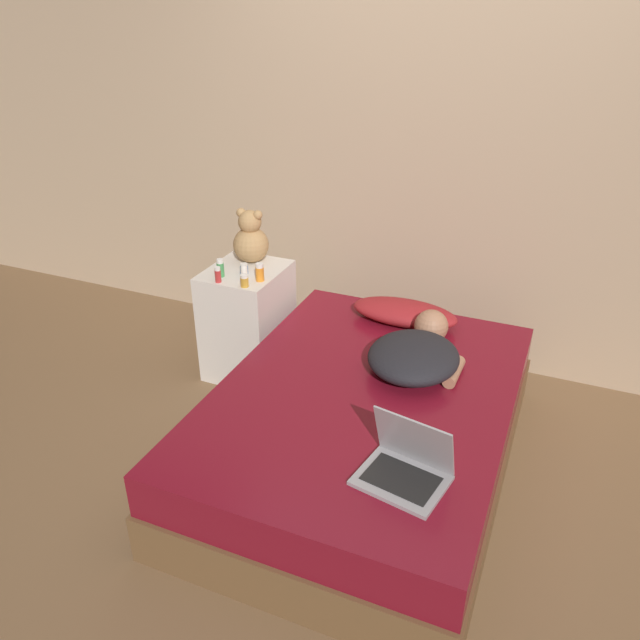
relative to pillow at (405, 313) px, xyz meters
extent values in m
plane|color=brown|center=(0.02, -0.70, -0.49)|extent=(12.00, 12.00, 0.00)
cube|color=tan|center=(0.02, 0.49, 0.81)|extent=(8.00, 0.06, 2.60)
cube|color=brown|center=(0.02, -0.70, -0.37)|extent=(1.30, 1.83, 0.23)
cube|color=maroon|center=(0.02, -0.70, -0.16)|extent=(1.28, 1.79, 0.20)
cube|color=silver|center=(-0.89, -0.15, -0.16)|extent=(0.41, 0.47, 0.65)
ellipsoid|color=maroon|center=(0.00, 0.00, 0.00)|extent=(0.58, 0.26, 0.12)
ellipsoid|color=black|center=(0.18, -0.46, 0.02)|extent=(0.44, 0.48, 0.15)
sphere|color=#A87556|center=(0.18, -0.15, 0.03)|extent=(0.17, 0.17, 0.17)
cylinder|color=#A87556|center=(0.37, -0.44, -0.03)|extent=(0.06, 0.21, 0.06)
cube|color=#9E9EA3|center=(0.34, -1.22, -0.05)|extent=(0.36, 0.30, 0.02)
cube|color=black|center=(0.34, -1.22, -0.04)|extent=(0.29, 0.22, 0.00)
cube|color=#9E9EA3|center=(0.36, -1.13, 0.08)|extent=(0.32, 0.14, 0.23)
cube|color=black|center=(0.36, -1.13, 0.08)|extent=(0.29, 0.12, 0.20)
sphere|color=tan|center=(-0.91, -0.03, 0.26)|extent=(0.20, 0.20, 0.20)
sphere|color=tan|center=(-0.91, -0.03, 0.40)|extent=(0.13, 0.13, 0.13)
sphere|color=tan|center=(-0.97, -0.03, 0.45)|extent=(0.05, 0.05, 0.05)
sphere|color=tan|center=(-0.86, -0.03, 0.45)|extent=(0.05, 0.05, 0.05)
cylinder|color=#3D8E4C|center=(-0.97, -0.28, 0.20)|extent=(0.04, 0.04, 0.08)
cylinder|color=white|center=(-0.97, -0.28, 0.25)|extent=(0.04, 0.04, 0.02)
cylinder|color=white|center=(-0.84, -0.24, 0.19)|extent=(0.04, 0.04, 0.06)
cylinder|color=white|center=(-0.84, -0.24, 0.23)|extent=(0.03, 0.03, 0.02)
cylinder|color=#B72D2D|center=(-0.94, -0.35, 0.20)|extent=(0.03, 0.03, 0.07)
cylinder|color=white|center=(-0.94, -0.35, 0.24)|extent=(0.03, 0.03, 0.02)
cylinder|color=orange|center=(-0.74, -0.25, 0.20)|extent=(0.05, 0.05, 0.08)
cylinder|color=white|center=(-0.74, -0.25, 0.25)|extent=(0.04, 0.04, 0.02)
cylinder|color=#3866B2|center=(-0.87, -0.19, 0.18)|extent=(0.04, 0.04, 0.04)
cylinder|color=white|center=(-0.87, -0.19, 0.21)|extent=(0.04, 0.04, 0.01)
cylinder|color=gold|center=(-0.78, -0.35, 0.19)|extent=(0.04, 0.04, 0.05)
cylinder|color=white|center=(-0.78, -0.35, 0.22)|extent=(0.04, 0.04, 0.01)
camera|label=1|loc=(0.75, -2.94, 1.54)|focal=35.00mm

